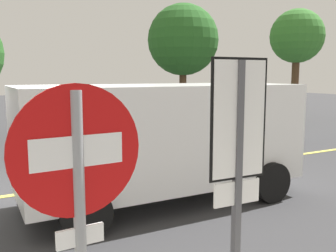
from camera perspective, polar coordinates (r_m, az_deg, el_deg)
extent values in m
plane|color=#38383A|center=(8.21, -22.42, -9.71)|extent=(80.00, 80.00, 0.00)
cube|color=#E0D14C|center=(9.00, -2.92, -7.57)|extent=(28.00, 0.16, 0.01)
cylinder|color=red|center=(2.17, -13.56, -3.74)|extent=(0.76, 0.06, 0.76)
cube|color=white|center=(2.17, -13.56, -3.74)|extent=(0.53, 0.06, 0.18)
cube|color=white|center=(2.32, -13.15, -15.95)|extent=(0.28, 0.04, 0.11)
cube|color=#4C4C51|center=(3.28, 10.32, -12.58)|extent=(0.06, 0.06, 2.50)
cube|color=white|center=(3.10, 10.67, 1.00)|extent=(0.50, 0.04, 0.95)
cube|color=black|center=(3.10, 10.67, 1.00)|extent=(0.54, 0.04, 0.99)
cube|color=white|center=(3.22, 10.39, -9.91)|extent=(0.45, 0.04, 0.20)
cube|color=white|center=(7.03, -0.77, -1.18)|extent=(5.23, 2.08, 1.82)
cube|color=black|center=(6.31, -17.85, 1.10)|extent=(0.19, 1.84, 0.80)
cylinder|color=black|center=(5.73, -12.33, -12.89)|extent=(0.76, 0.27, 0.76)
cylinder|color=black|center=(7.58, -16.43, -7.87)|extent=(0.76, 0.27, 0.76)
cylinder|color=black|center=(7.42, 15.28, -8.17)|extent=(0.76, 0.27, 0.76)
cylinder|color=black|center=(8.93, 6.47, -5.24)|extent=(0.76, 0.27, 0.76)
cube|color=#B7BABF|center=(13.78, 9.98, 0.41)|extent=(4.43, 2.16, 0.65)
cube|color=black|center=(13.86, 10.70, 3.15)|extent=(2.18, 1.77, 0.65)
cylinder|color=black|center=(12.18, 7.86, -2.06)|extent=(0.65, 0.27, 0.64)
cylinder|color=black|center=(13.61, 2.78, -0.96)|extent=(0.65, 0.27, 0.64)
cylinder|color=black|center=(14.25, 16.81, -0.90)|extent=(0.65, 0.27, 0.64)
cylinder|color=black|center=(15.49, 11.60, -0.05)|extent=(0.65, 0.27, 0.64)
cylinder|color=#513823|center=(21.29, 18.65, 5.83)|extent=(0.39, 0.39, 3.63)
sphere|color=#387A2D|center=(21.37, 18.96, 12.77)|extent=(2.81, 2.81, 2.81)
cylinder|color=#513823|center=(18.39, 2.26, 5.17)|extent=(0.35, 0.35, 3.11)
sphere|color=#286023|center=(18.45, 2.30, 12.92)|extent=(3.40, 3.40, 3.40)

